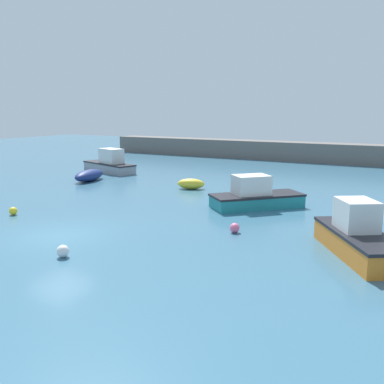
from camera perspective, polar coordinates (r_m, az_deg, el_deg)
name	(u,v)px	position (r m, az deg, el deg)	size (l,w,h in m)	color
ground_plane	(59,237)	(19.88, -17.31, -5.80)	(120.00, 120.00, 0.20)	#38667F
harbor_breakwater	(287,151)	(48.55, 12.61, 5.35)	(44.79, 2.75, 2.05)	#66605B
dinghy_near_pier	(191,184)	(29.96, -0.14, 1.10)	(2.09, 1.49, 0.73)	yellow
cabin_cruiser_white	(110,164)	(38.90, -10.91, 3.70)	(6.23, 3.49, 2.12)	gray
motorboat_with_cabin	(358,237)	(17.45, 21.28, -5.60)	(4.20, 5.14, 2.09)	orange
open_tender_yellow	(89,175)	(34.37, -13.55, 2.18)	(2.03, 3.68, 0.89)	navy
motorboat_grey_hull	(255,196)	(24.43, 8.43, -0.57)	(4.99, 5.16, 1.86)	teal
mooring_buoy_yellow	(13,211)	(24.43, -22.74, -2.35)	(0.42, 0.42, 0.42)	yellow
mooring_buoy_pink	(235,228)	(19.38, 5.71, -4.79)	(0.44, 0.44, 0.44)	#EA668C
mooring_buoy_orange	(251,183)	(31.49, 7.92, 1.18)	(0.42, 0.42, 0.42)	orange
mooring_buoy_white	(63,251)	(16.85, -16.83, -7.56)	(0.47, 0.47, 0.47)	white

